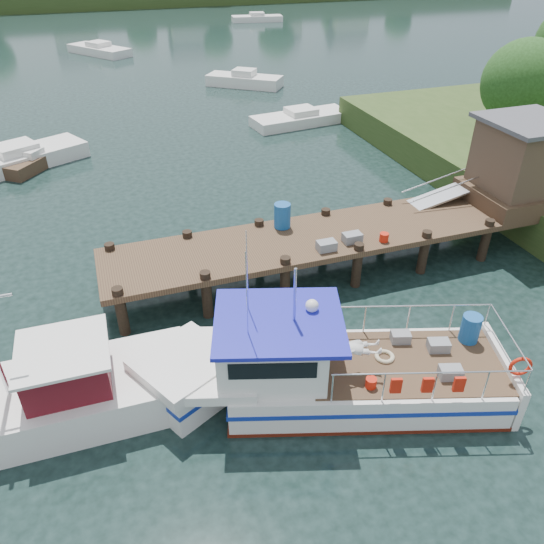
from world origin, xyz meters
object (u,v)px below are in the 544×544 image
object	(u,v)px
moored_a	(18,159)
moored_b	(244,80)
work_boat	(34,400)
lobster_boat	(319,370)
moored_rowboat	(34,161)
dock	(459,190)
moored_c	(301,118)
moored_d	(99,50)
moored_far	(257,18)

from	to	relation	value
moored_a	moored_b	world-z (taller)	moored_b
work_boat	moored_a	xyz separation A→B (m)	(-1.24, 17.45, -0.23)
lobster_boat	moored_rowboat	world-z (taller)	lobster_boat
dock	moored_b	size ratio (longest dim) A/B	2.99
moored_b	moored_c	distance (m)	9.78
moored_b	moored_d	world-z (taller)	moored_b
moored_rowboat	moored_b	world-z (taller)	moored_b
moored_d	work_boat	bearing A→B (deg)	-100.44
work_boat	moored_rowboat	size ratio (longest dim) A/B	2.39
lobster_boat	moored_far	distance (m)	63.46
moored_far	moored_c	distance (m)	41.38
moored_d	moored_a	bearing A→B (deg)	-106.51
moored_far	moored_b	distance (m)	32.22
moored_a	moored_d	size ratio (longest dim) A/B	1.01
dock	moored_far	size ratio (longest dim) A/B	2.56
dock	moored_far	world-z (taller)	dock
moored_b	moored_d	xyz separation A→B (m)	(-9.41, 15.73, -0.04)
work_boat	moored_d	bearing A→B (deg)	85.13
moored_rowboat	moored_d	world-z (taller)	moored_d
dock	lobster_boat	world-z (taller)	lobster_boat
moored_d	lobster_boat	bearing A→B (deg)	-92.02
lobster_boat	work_boat	world-z (taller)	lobster_boat
dock	moored_far	bearing A→B (deg)	79.54
work_boat	moored_c	xyz separation A→B (m)	(14.49, 19.34, -0.32)
moored_a	moored_b	distance (m)	19.06
moored_b	moored_c	bearing A→B (deg)	-84.15
dock	work_boat	distance (m)	14.94
moored_rowboat	lobster_boat	bearing A→B (deg)	-90.55
work_boat	moored_c	distance (m)	24.16
work_boat	moored_rowboat	xyz separation A→B (m)	(-0.53, 17.04, -0.31)
dock	lobster_boat	xyz separation A→B (m)	(-7.64, -5.40, -1.41)
moored_rowboat	dock	bearing A→B (deg)	-63.17
moored_d	moored_c	bearing A→B (deg)	-73.26
moored_b	moored_d	distance (m)	18.33
dock	lobster_boat	bearing A→B (deg)	-144.74
dock	moored_a	world-z (taller)	dock
work_boat	moored_a	distance (m)	17.50
dock	moored_rowboat	distance (m)	19.85
work_boat	moored_far	bearing A→B (deg)	68.34
lobster_boat	moored_c	xyz separation A→B (m)	(7.82, 20.75, -0.48)
work_boat	moored_a	bearing A→B (deg)	94.85
moored_rowboat	moored_c	distance (m)	15.19
moored_c	moored_b	bearing A→B (deg)	96.47
lobster_boat	moored_d	distance (m)	46.29
work_boat	moored_d	size ratio (longest dim) A/B	1.20
moored_rowboat	moored_b	bearing A→B (deg)	18.13
work_boat	moored_c	size ratio (longest dim) A/B	1.30
lobster_boat	moored_b	world-z (taller)	lobster_boat
moored_rowboat	moored_d	distance (m)	28.22
lobster_boat	moored_c	world-z (taller)	lobster_boat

